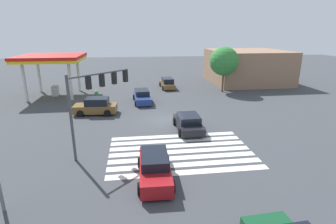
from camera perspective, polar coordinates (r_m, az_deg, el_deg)
name	(u,v)px	position (r m, az deg, el deg)	size (l,w,h in m)	color
ground_plane	(168,121)	(24.70, 0.00, -1.92)	(129.21, 129.21, 0.00)	#3D3F44
crosswalk_markings	(181,151)	(18.62, 2.77, -8.56)	(9.92, 6.30, 0.01)	silver
traffic_signal_mast	(95,91)	(18.08, -15.54, 4.34)	(3.67, 3.67, 5.63)	#47474C
car_0	(96,106)	(27.51, -15.42, 1.16)	(4.35, 2.35, 1.68)	brown
car_2	(142,96)	(31.18, -5.65, 3.39)	(2.20, 4.92, 1.47)	navy
car_4	(167,83)	(38.84, -0.16, 6.27)	(2.04, 4.81, 1.54)	brown
car_5	(188,123)	(22.30, 4.44, -2.33)	(2.16, 4.47, 1.38)	black
car_6	(155,167)	(15.20, -2.93, -11.89)	(2.05, 4.66, 1.48)	maroon
gas_station_canopy	(51,60)	(36.62, -24.06, 10.34)	(7.57, 7.57, 5.23)	yellow
corner_building	(247,67)	(45.10, 16.75, 9.46)	(11.39, 11.39, 5.15)	#937056
pedestrian	(97,96)	(31.13, -15.28, 3.31)	(0.41, 0.41, 1.68)	#38383D
tree_corner_b	(224,61)	(36.75, 12.10, 10.74)	(3.89, 3.89, 6.14)	brown
fire_hydrant	(106,102)	(30.48, -13.39, 2.17)	(0.22, 0.22, 0.86)	red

